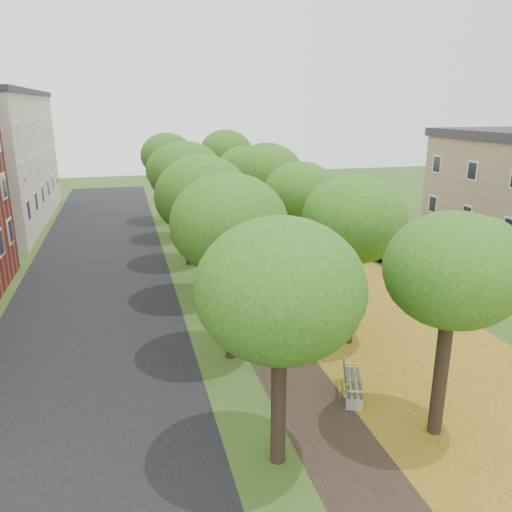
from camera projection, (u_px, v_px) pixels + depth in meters
ground at (352, 446)px, 13.99m from camera, size 120.00×120.00×0.00m
street_asphalt at (96, 289)px, 26.04m from camera, size 8.00×70.00×0.01m
footpath at (236, 277)px, 27.88m from camera, size 3.20×70.00×0.01m
leaf_verge at (319, 269)px, 29.10m from camera, size 7.50×70.00×0.01m
parking_lot at (437, 254)px, 32.11m from camera, size 9.00×16.00×0.01m
tree_row_west at (193, 189)px, 25.89m from camera, size 4.05×34.05×6.79m
tree_row_east at (281, 185)px, 27.06m from camera, size 4.05×34.05×6.79m
bench at (351, 382)px, 16.34m from camera, size 1.22×1.98×0.90m
car_silver at (481, 284)px, 24.56m from camera, size 4.72×3.22×1.49m
car_red at (438, 258)px, 29.01m from camera, size 4.07×1.74×1.30m
car_grey at (402, 247)px, 31.37m from camera, size 4.92×3.48×1.32m
car_white at (373, 226)px, 36.44m from camera, size 5.97×4.27×1.51m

